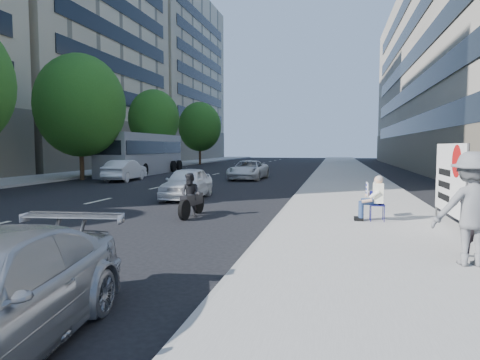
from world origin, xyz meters
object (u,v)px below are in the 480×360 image
(seated_protester, at_px, (373,196))
(pedestrian_woman, at_px, (476,215))
(bus, at_px, (143,154))
(white_sedan_mid, at_px, (125,170))
(jogger, at_px, (471,209))
(white_sedan_far, at_px, (248,170))
(protest_banner, at_px, (450,179))
(motorcycle, at_px, (191,197))
(white_sedan_near, at_px, (187,183))

(seated_protester, xyz_separation_m, pedestrian_woman, (1.58, -3.75, 0.08))
(seated_protester, bearing_deg, bus, 129.53)
(white_sedan_mid, bearing_deg, jogger, 128.08)
(seated_protester, bearing_deg, white_sedan_mid, 137.82)
(white_sedan_mid, height_order, white_sedan_far, white_sedan_mid)
(protest_banner, xyz_separation_m, bus, (-18.55, 20.28, 0.23))
(pedestrian_woman, xyz_separation_m, white_sedan_far, (-8.53, 20.07, -0.30))
(pedestrian_woman, distance_m, protest_banner, 3.62)
(protest_banner, relative_size, white_sedan_mid, 0.73)
(pedestrian_woman, bearing_deg, protest_banner, -96.69)
(jogger, distance_m, white_sedan_far, 22.31)
(jogger, height_order, protest_banner, protest_banner)
(jogger, xyz_separation_m, white_sedan_far, (-8.26, 20.72, -0.51))
(seated_protester, distance_m, jogger, 4.60)
(seated_protester, distance_m, motorcycle, 5.62)
(pedestrian_woman, distance_m, white_sedan_near, 12.50)
(jogger, distance_m, protest_banner, 4.28)
(white_sedan_near, bearing_deg, jogger, -51.06)
(protest_banner, relative_size, bus, 0.25)
(protest_banner, height_order, white_sedan_far, protest_banner)
(white_sedan_near, xyz_separation_m, motorcycle, (1.77, -4.60, -0.05))
(jogger, xyz_separation_m, white_sedan_near, (-8.68, 9.37, -0.48))
(white_sedan_mid, bearing_deg, motorcycle, 121.08)
(motorcycle, relative_size, bus, 0.17)
(white_sedan_mid, xyz_separation_m, motorcycle, (9.11, -12.96, -0.05))
(white_sedan_near, bearing_deg, seated_protester, -37.86)
(white_sedan_mid, xyz_separation_m, white_sedan_far, (7.76, 2.99, -0.04))
(pedestrian_woman, height_order, white_sedan_mid, pedestrian_woman)
(white_sedan_near, xyz_separation_m, white_sedan_mid, (-7.34, 8.36, 0.00))
(seated_protester, relative_size, white_sedan_near, 0.32)
(white_sedan_far, distance_m, bus, 10.40)
(seated_protester, relative_size, bus, 0.11)
(seated_protester, relative_size, pedestrian_woman, 0.81)
(white_sedan_far, bearing_deg, motorcycle, -83.03)
(white_sedan_mid, distance_m, bus, 7.10)
(jogger, relative_size, bus, 0.17)
(white_sedan_far, distance_m, motorcycle, 16.01)
(jogger, xyz_separation_m, white_sedan_mid, (-16.02, 17.73, -0.48))
(motorcycle, bearing_deg, protest_banner, 2.68)
(white_sedan_near, bearing_deg, motorcycle, -72.83)
(protest_banner, bearing_deg, bus, 132.45)
(jogger, bearing_deg, protest_banner, -103.65)
(white_sedan_mid, relative_size, motorcycle, 2.05)
(jogger, bearing_deg, motorcycle, -39.51)
(protest_banner, bearing_deg, white_sedan_near, 151.14)
(protest_banner, xyz_separation_m, white_sedan_near, (-9.33, 5.14, -0.71))
(seated_protester, height_order, pedestrian_woman, pedestrian_woman)
(white_sedan_mid, bearing_deg, pedestrian_woman, 129.62)
(motorcycle, bearing_deg, bus, 125.87)
(protest_banner, height_order, white_sedan_mid, protest_banner)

